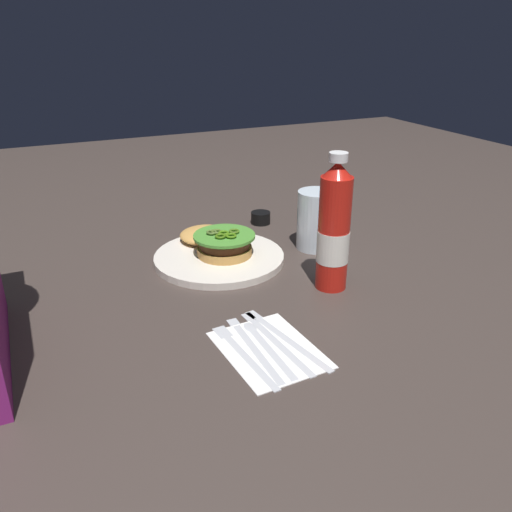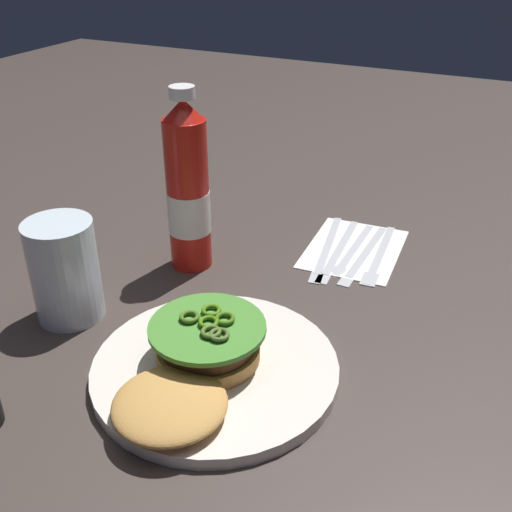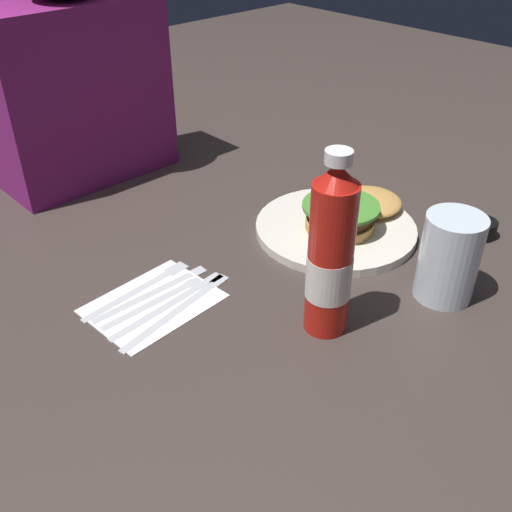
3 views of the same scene
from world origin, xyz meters
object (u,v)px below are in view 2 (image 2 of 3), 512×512
Objects in this scene: burger_sandwich at (195,363)px; ketchup_bottle at (188,192)px; spoon_utensil at (348,255)px; butter_knife at (326,250)px; dinner_plate at (215,368)px; steak_knife at (337,252)px; table_knife at (362,256)px; napkin at (354,249)px; fork_utensil at (378,257)px; water_glass at (65,271)px.

ketchup_bottle reaches higher than burger_sandwich.
burger_sandwich reaches higher than spoon_utensil.
ketchup_bottle is 1.22× the size of butter_knife.
butter_knife is (-0.32, 0.02, -0.00)m from dinner_plate.
steak_knife and table_knife have the same top height.
burger_sandwich is (0.03, -0.01, 0.03)m from dinner_plate.
dinner_plate is at bearing -8.42° from napkin.
fork_utensil is (-0.01, 0.06, 0.00)m from steak_knife.
dinner_plate is 2.10× the size of water_glass.
dinner_plate is 1.44× the size of fork_utensil.
spoon_utensil and fork_utensil have the same top height.
water_glass is at bearing -103.23° from burger_sandwich.
spoon_utensil is at bearing 170.86° from dinner_plate.
steak_knife is at bearing -33.97° from napkin.
ketchup_bottle is at bearing 158.25° from water_glass.
ketchup_bottle is 0.25m from steak_knife.
fork_utensil is at bearing 105.24° from spoon_utensil.
water_glass reaches higher than table_knife.
burger_sandwich is 1.01× the size of butter_knife.
burger_sandwich is 1.10× the size of table_knife.
burger_sandwich is 1.64× the size of water_glass.
spoon_utensil is (0.03, -0.00, 0.00)m from napkin.
napkin is (-0.35, 0.05, -0.01)m from dinner_plate.
ketchup_bottle is 0.26m from spoon_utensil.
steak_knife is at bearing -85.26° from table_knife.
napkin is 0.84× the size of butter_knife.
dinner_plate is 1.29× the size of butter_knife.
steak_knife is (-0.30, 0.26, -0.06)m from water_glass.
table_knife is at bearing 94.74° from steak_knife.
water_glass is (0.18, -0.07, -0.05)m from ketchup_bottle.
water_glass reaches higher than napkin.
table_knife is (-0.00, 0.04, 0.00)m from steak_knife.
napkin is at bearing -140.36° from table_knife.
water_glass is at bearing -38.87° from butter_knife.
water_glass is 0.61× the size of butter_knife.
dinner_plate is at bearing -5.88° from steak_knife.
dinner_plate is at bearing 84.59° from water_glass.
napkin is at bearing 128.50° from butter_knife.
spoon_utensil is at bearing -79.17° from table_knife.
water_glass is 0.41m from spoon_utensil.
butter_knife is 1.09× the size of table_knife.
napkin is 0.91× the size of table_knife.
ketchup_bottle is 1.25× the size of steak_knife.
fork_utensil is at bearing 164.27° from burger_sandwich.
butter_knife is (-0.12, 0.17, -0.11)m from ketchup_bottle.
burger_sandwich is 0.37m from table_knife.
burger_sandwich is 1.21× the size of napkin.
butter_knife is at bearing -51.50° from napkin.
ketchup_bottle is (-0.23, -0.15, 0.08)m from burger_sandwich.
napkin is at bearing 125.51° from ketchup_bottle.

